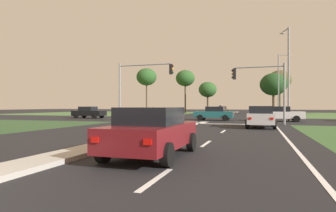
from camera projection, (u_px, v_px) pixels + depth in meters
The scene contains 32 objects.
ground_plane at pixel (207, 120), 32.22m from camera, with size 200.00×200.00×0.00m, color black.
grass_verge_far_left at pixel (113, 113), 63.34m from camera, with size 35.00×35.00×0.01m, color #476B38.
median_island_near at pixel (141, 136), 14.13m from camera, with size 1.20×22.00×0.14m, color #ADA89E.
median_island_far at pixel (229, 114), 56.03m from camera, with size 1.20×36.00×0.14m, color gray.
lane_dash_near at pixel (156, 179), 6.06m from camera, with size 0.14×2.00×0.01m, color silver.
lane_dash_second at pixel (206, 144), 11.77m from camera, with size 0.14×2.00×0.01m, color silver.
lane_dash_third at pixel (223, 131), 17.49m from camera, with size 0.14×2.00×0.01m, color silver.
edge_line_right at pixel (288, 140), 12.99m from camera, with size 0.14×24.00×0.01m, color silver.
stop_bar_near at pixel (237, 124), 24.40m from camera, with size 6.40×0.50×0.01m, color silver.
crosswalk_bar_near at pixel (137, 121), 29.22m from camera, with size 0.70×2.80×0.01m, color silver.
crosswalk_bar_second at pixel (147, 121), 28.87m from camera, with size 0.70×2.80×0.01m, color silver.
crosswalk_bar_third at pixel (158, 122), 28.52m from camera, with size 0.70×2.80×0.01m, color silver.
crosswalk_bar_fourth at pixel (169, 122), 28.17m from camera, with size 0.70×2.80×0.01m, color silver.
crosswalk_bar_fifth at pixel (180, 122), 27.82m from camera, with size 0.70×2.80×0.01m, color silver.
crosswalk_bar_sixth at pixel (191, 122), 27.47m from camera, with size 0.70×2.80×0.01m, color silver.
crosswalk_bar_seventh at pixel (203, 122), 27.12m from camera, with size 0.70×2.80×0.01m, color silver.
car_silver_near at pixel (261, 117), 20.58m from camera, with size 2.00×4.26×1.57m.
car_maroon_third at pixel (152, 131), 8.79m from camera, with size 2.06×4.29×1.52m.
car_beige_fourth at pixel (222, 110), 64.28m from camera, with size 2.03×4.51×1.50m.
car_black_fifth at pixel (89, 112), 36.73m from camera, with size 4.22×2.01×1.50m.
car_white_sixth at pixel (280, 114), 28.90m from camera, with size 4.53×1.96×1.53m.
car_teal_seventh at pixel (214, 113), 31.18m from camera, with size 4.23×1.95×1.51m.
traffic_signal_near_right at pixel (264, 83), 24.12m from camera, with size 4.41×0.32×5.15m.
traffic_signal_near_left at pixel (139, 81), 27.63m from camera, with size 5.68×0.32×5.79m.
street_lamp_second at pixel (288, 69), 29.98m from camera, with size 0.88×2.00×9.86m.
street_lamp_third at pixel (279, 82), 45.38m from camera, with size 2.04×0.61×9.81m.
pedestrian_at_median at pixel (220, 108), 45.04m from camera, with size 0.34×0.34×1.75m.
treeline_near at pixel (147, 77), 64.86m from camera, with size 4.62×4.62×10.19m.
treeline_second at pixel (185, 78), 63.78m from camera, with size 4.27×4.27×9.64m.
treeline_third at pixel (208, 90), 60.40m from camera, with size 3.82×3.82×6.70m.
treeline_fourth at pixel (280, 80), 59.22m from camera, with size 4.68×4.68×9.04m.
treeline_fifth at pixel (273, 84), 57.57m from camera, with size 5.35×5.35×8.25m.
Camera 1 is at (5.59, -2.04, 1.56)m, focal length 30.43 mm.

